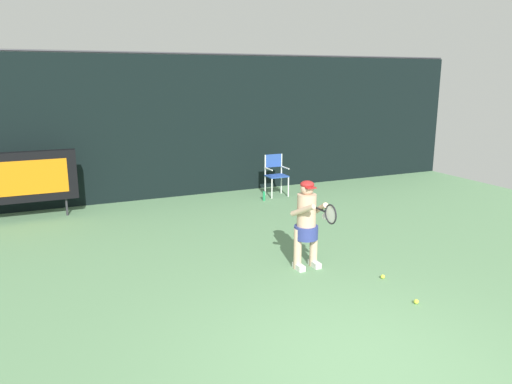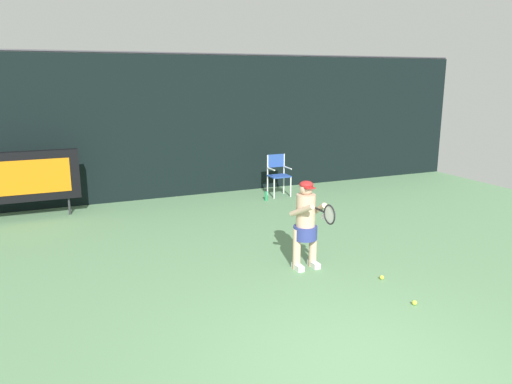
# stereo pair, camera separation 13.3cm
# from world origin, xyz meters

# --- Properties ---
(ground) EXTENTS (18.00, 22.00, 0.03)m
(ground) POSITION_xyz_m (0.00, -0.19, -0.01)
(ground) COLOR #649164
(backdrop_screen) EXTENTS (18.00, 0.12, 3.66)m
(backdrop_screen) POSITION_xyz_m (0.00, 8.50, 1.81)
(backdrop_screen) COLOR black
(backdrop_screen) RESTS_ON ground
(scoreboard) EXTENTS (2.20, 0.21, 1.50)m
(scoreboard) POSITION_xyz_m (-3.32, 7.71, 0.95)
(scoreboard) COLOR black
(scoreboard) RESTS_ON ground
(umpire_chair) EXTENTS (0.52, 0.44, 1.08)m
(umpire_chair) POSITION_xyz_m (2.67, 7.50, 0.62)
(umpire_chair) COLOR white
(umpire_chair) RESTS_ON ground
(water_bottle) EXTENTS (0.07, 0.07, 0.27)m
(water_bottle) POSITION_xyz_m (2.16, 7.11, 0.12)
(water_bottle) COLOR #239053
(water_bottle) RESTS_ON ground
(tennis_player) EXTENTS (0.54, 0.62, 1.46)m
(tennis_player) POSITION_xyz_m (0.88, 2.78, 0.79)
(tennis_player) COLOR white
(tennis_player) RESTS_ON ground
(tennis_racket) EXTENTS (0.03, 0.60, 0.31)m
(tennis_racket) POSITION_xyz_m (1.00, 2.28, 1.03)
(tennis_racket) COLOR black
(tennis_ball_loose) EXTENTS (0.07, 0.07, 0.07)m
(tennis_ball_loose) POSITION_xyz_m (1.61, 0.97, 0.03)
(tennis_ball_loose) COLOR #CCDB3D
(tennis_ball_loose) RESTS_ON ground
(tennis_ball_spare) EXTENTS (0.07, 0.07, 0.07)m
(tennis_ball_spare) POSITION_xyz_m (1.74, 1.87, 0.03)
(tennis_ball_spare) COLOR #CCDB3D
(tennis_ball_spare) RESTS_ON ground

